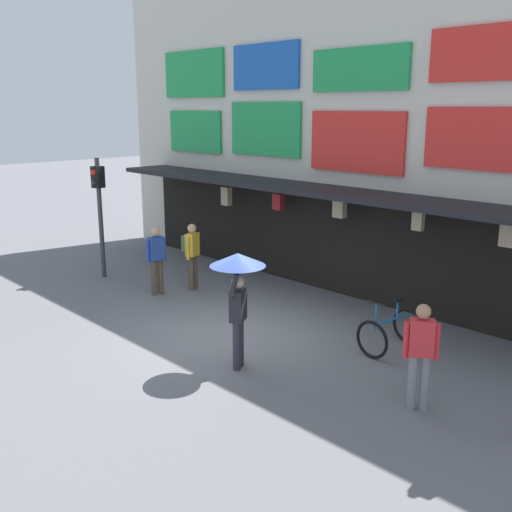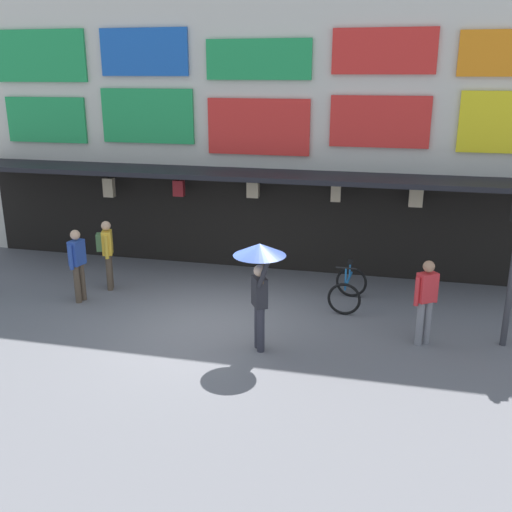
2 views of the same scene
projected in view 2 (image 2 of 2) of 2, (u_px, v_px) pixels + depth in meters
The scene contains 7 objects.
ground_plane at pixel (214, 328), 11.92m from camera, with size 80.00×80.00×0.00m, color slate.
shopfront at pixel (264, 114), 14.96m from camera, with size 18.00×2.60×8.00m.
bicycle_parked at pixel (348, 289), 12.94m from camera, with size 0.79×1.20×1.05m.
pedestrian_in_yellow at pixel (107, 250), 13.77m from camera, with size 0.44×0.50×1.68m.
pedestrian_in_black at pixel (426, 298), 10.93m from camera, with size 0.45×0.39×1.68m.
pedestrian_in_blue at pixel (78, 262), 13.03m from camera, with size 0.26×0.53×1.68m.
pedestrian_with_umbrella at pixel (260, 267), 10.50m from camera, with size 0.96×0.96×2.08m.
Camera 2 is at (3.38, -10.42, 5.00)m, focal length 40.86 mm.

